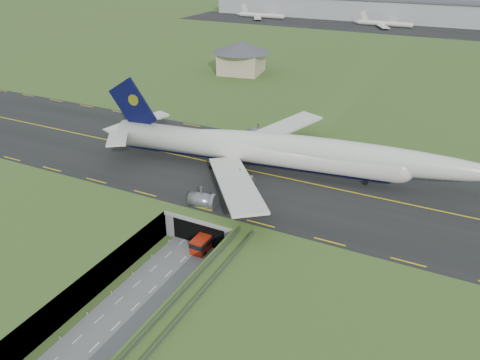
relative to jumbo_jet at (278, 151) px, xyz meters
The scene contains 10 objects.
ground 37.51m from the jumbo_jet, 99.70° to the right, with size 900.00×900.00×0.00m, color #3E5B24.
airfield_deck 36.69m from the jumbo_jet, 99.70° to the right, with size 800.00×800.00×6.00m, color gray.
trench_road 44.59m from the jumbo_jet, 98.02° to the right, with size 12.00×75.00×0.20m, color slate.
taxiway 8.43m from the jumbo_jet, 160.19° to the right, with size 800.00×44.00×0.18m, color black.
tunnel_portal 21.09m from the jumbo_jet, 108.04° to the right, with size 17.00×22.30×6.00m.
guideway 54.86m from the jumbo_jet, 84.74° to the right, with size 3.00×53.00×7.05m.
jumbo_jet is the anchor object (origin of this frame).
shuttle_tram 29.55m from the jumbo_jet, 98.81° to the right, with size 2.96×7.62×3.11m.
service_building 98.39m from the jumbo_jet, 121.48° to the left, with size 28.07×28.07×13.39m.
cargo_terminal 264.33m from the jumbo_jet, 91.34° to the left, with size 320.00×67.00×15.60m.
Camera 1 is at (43.34, -59.79, 55.24)m, focal length 35.00 mm.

